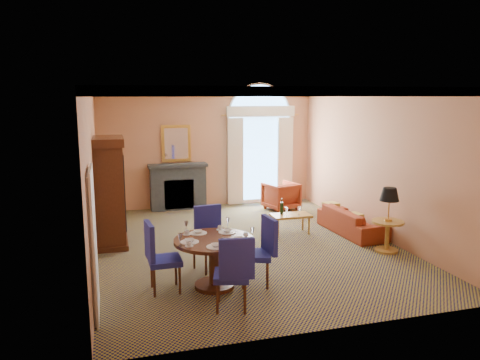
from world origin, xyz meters
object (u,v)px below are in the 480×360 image
object	(u,v)px
sofa	(352,221)
side_table	(389,212)
coffee_table	(290,216)
armchair	(281,196)
armoire	(109,194)
dining_table	(214,251)

from	to	relation	value
sofa	side_table	distance (m)	1.43
side_table	coffee_table	bearing A→B (deg)	130.13
armchair	side_table	size ratio (longest dim) A/B	0.65
armoire	coffee_table	distance (m)	3.98
armoire	side_table	bearing A→B (deg)	-20.45
armoire	side_table	xyz separation A→B (m)	(5.32, -1.98, -0.27)
armoire	dining_table	world-z (taller)	armoire
dining_table	armchair	bearing A→B (deg)	57.94
dining_table	armchair	distance (m)	5.52
dining_table	coffee_table	world-z (taller)	dining_table
armoire	dining_table	distance (m)	3.25
armoire	sofa	bearing A→B (deg)	-7.13
sofa	coffee_table	size ratio (longest dim) A/B	2.16
dining_table	armchair	world-z (taller)	dining_table
sofa	coffee_table	distance (m)	1.41
coffee_table	armchair	bearing A→B (deg)	75.28
dining_table	side_table	xyz separation A→B (m)	(3.73, 0.81, 0.21)
armchair	coffee_table	size ratio (longest dim) A/B	0.94
armoire	armchair	world-z (taller)	armoire
armchair	side_table	xyz separation A→B (m)	(0.80, -3.87, 0.44)
armoire	coffee_table	world-z (taller)	armoire
dining_table	coffee_table	distance (m)	3.40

